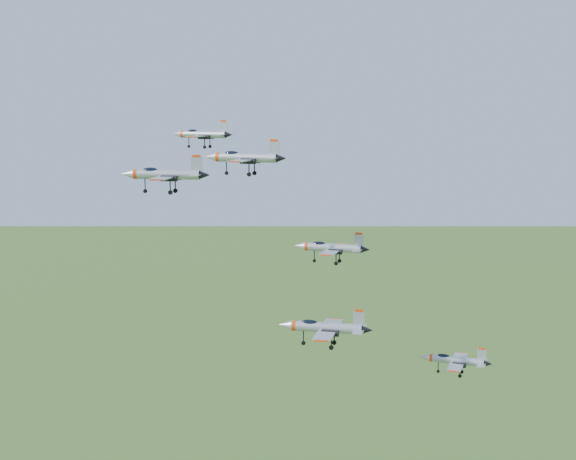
% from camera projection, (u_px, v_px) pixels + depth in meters
% --- Properties ---
extents(jet_lead, '(11.89, 9.77, 3.19)m').
position_uv_depth(jet_lead, '(201.00, 134.00, 142.56)').
color(jet_lead, '#A1A7AD').
extents(jet_left_high, '(13.13, 10.87, 3.51)m').
position_uv_depth(jet_left_high, '(244.00, 157.00, 120.06)').
color(jet_left_high, '#A1A7AD').
extents(jet_right_high, '(12.24, 10.33, 3.30)m').
position_uv_depth(jet_right_high, '(164.00, 174.00, 105.99)').
color(jet_right_high, '#A1A7AD').
extents(jet_left_low, '(12.57, 10.41, 3.36)m').
position_uv_depth(jet_left_low, '(331.00, 247.00, 128.11)').
color(jet_left_low, '#A1A7AD').
extents(jet_right_low, '(12.81, 10.72, 3.43)m').
position_uv_depth(jet_right_low, '(324.00, 327.00, 106.43)').
color(jet_right_low, '#A1A7AD').
extents(jet_trail, '(10.90, 8.98, 2.92)m').
position_uv_depth(jet_trail, '(454.00, 360.00, 119.29)').
color(jet_trail, '#A1A7AD').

